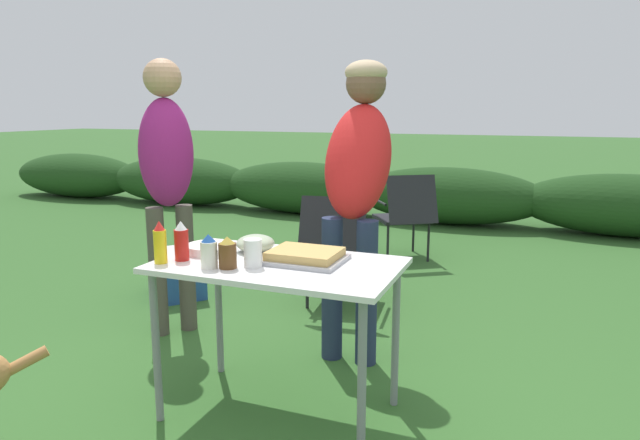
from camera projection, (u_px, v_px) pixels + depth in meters
The scene contains 16 objects.
ground_plane at pixel (280, 412), 2.73m from camera, with size 60.00×60.00×0.00m, color #336028.
shrub_hedge at pixel (448, 196), 7.15m from camera, with size 14.40×0.90×0.71m.
folding_table at pixel (278, 279), 2.61m from camera, with size 1.10×0.64×0.74m.
food_tray at pixel (305, 256), 2.60m from camera, with size 0.35×0.29×0.06m.
plate_stack at pixel (211, 249), 2.77m from camera, with size 0.24×0.24×0.04m, color white.
mixing_bowl at pixel (255, 243), 2.78m from camera, with size 0.19×0.19×0.08m, color #ADBC99.
paper_cup_stack at pixel (253, 253), 2.51m from camera, with size 0.08×0.08×0.13m, color white.
mustard_bottle at pixel (160, 243), 2.57m from camera, with size 0.06×0.06×0.19m.
beer_bottle at pixel (228, 253), 2.49m from camera, with size 0.08×0.08×0.14m.
ketchup_bottle at pixel (181, 242), 2.62m from camera, with size 0.07×0.07×0.18m.
mayo_bottle at pixel (209, 252), 2.49m from camera, with size 0.07×0.07×0.15m.
standing_person_with_beanie at pixel (357, 174), 3.20m from camera, with size 0.38×0.51×1.70m.
standing_person_in_olive_jacket at pixel (167, 170), 3.52m from camera, with size 0.40×0.41×1.72m.
camp_chair_green_behind_table at pixel (337, 244), 4.10m from camera, with size 0.54×0.64×0.83m.
camp_chair_near_hedge at pixel (406, 212), 5.37m from camera, with size 0.71×0.75×0.83m.
cooler_box at pixel (178, 273), 4.42m from camera, with size 0.57×0.55×0.34m.
Camera 1 is at (1.10, -2.26, 1.43)m, focal length 32.00 mm.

